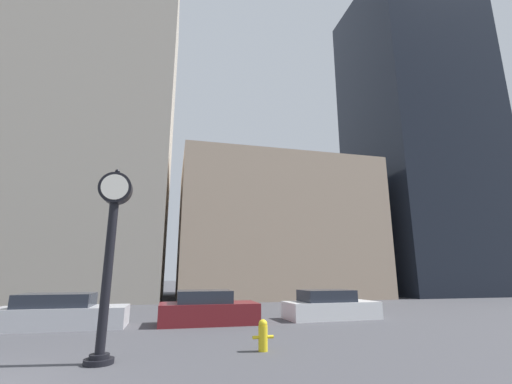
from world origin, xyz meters
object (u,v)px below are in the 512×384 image
object	(u,v)px
car_silver	(60,313)
fire_hydrant_near	(263,335)
street_clock	(111,242)
car_maroon	(208,310)
car_white	(330,307)

from	to	relation	value
car_silver	fire_hydrant_near	size ratio (longest dim) A/B	5.84
street_clock	fire_hydrant_near	size ratio (longest dim) A/B	5.76
street_clock	car_silver	xyz separation A→B (m)	(-2.55, 6.02, -2.27)
car_silver	car_maroon	xyz separation A→B (m)	(5.63, -0.14, 0.03)
street_clock	car_white	distance (m)	11.00
car_white	street_clock	bearing A→B (deg)	-147.39
car_silver	car_white	world-z (taller)	car_white
fire_hydrant_near	street_clock	bearing A→B (deg)	-174.28
car_maroon	fire_hydrant_near	size ratio (longest dim) A/B	4.95
car_silver	car_white	bearing A→B (deg)	0.91
car_maroon	car_silver	bearing A→B (deg)	178.80
car_maroon	fire_hydrant_near	world-z (taller)	car_maroon
street_clock	fire_hydrant_near	world-z (taller)	street_clock
street_clock	car_silver	world-z (taller)	street_clock
car_white	fire_hydrant_near	xyz separation A→B (m)	(-4.75, -5.82, -0.13)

